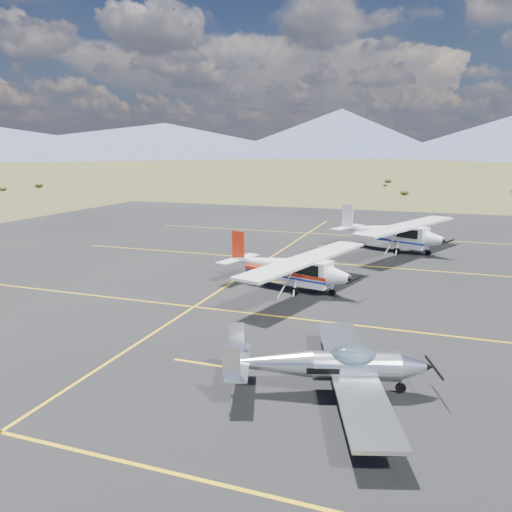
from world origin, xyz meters
The scene contains 5 objects.
ground centered at (0.00, 0.00, 0.00)m, with size 1600.00×1600.00×0.00m, color #383D1C.
apron centered at (0.00, 7.00, 0.00)m, with size 72.00×72.00×0.02m, color black.
aircraft_low_wing centered at (1.51, -4.04, 0.85)m, with size 6.01×8.14×1.78m.
aircraft_cessna centered at (-2.79, 6.50, 1.20)m, with size 7.08×10.58×2.69m.
aircraft_plain centered at (1.34, 18.62, 1.34)m, with size 8.63×11.58×3.02m.
Camera 1 is at (3.97, -17.63, 7.04)m, focal length 35.00 mm.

